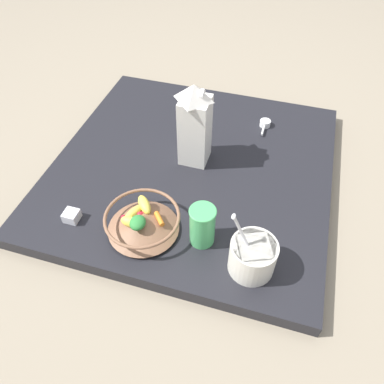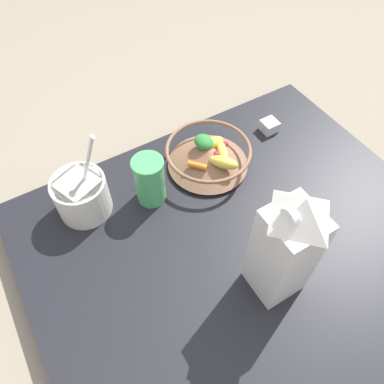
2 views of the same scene
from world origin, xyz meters
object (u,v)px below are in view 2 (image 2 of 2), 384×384
(fruit_bowl, at_px, (209,155))
(spice_jar, at_px, (269,126))
(milk_carton, at_px, (287,246))
(drinking_cup, at_px, (149,180))
(yogurt_tub, at_px, (82,194))

(fruit_bowl, relative_size, spice_jar, 5.08)
(milk_carton, distance_m, drinking_cup, 0.37)
(drinking_cup, xyz_separation_m, spice_jar, (-0.04, 0.40, -0.06))
(yogurt_tub, bearing_deg, fruit_bowl, 83.91)
(milk_carton, distance_m, yogurt_tub, 0.49)
(fruit_bowl, distance_m, yogurt_tub, 0.34)
(milk_carton, height_order, yogurt_tub, milk_carton)
(fruit_bowl, bearing_deg, milk_carton, -8.79)
(milk_carton, relative_size, spice_jar, 6.76)
(milk_carton, bearing_deg, spice_jar, 143.41)
(yogurt_tub, relative_size, spice_jar, 4.85)
(fruit_bowl, height_order, drinking_cup, drinking_cup)
(fruit_bowl, xyz_separation_m, yogurt_tub, (-0.04, -0.33, 0.02))
(fruit_bowl, relative_size, milk_carton, 0.75)
(yogurt_tub, xyz_separation_m, spice_jar, (0.01, 0.56, -0.04))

